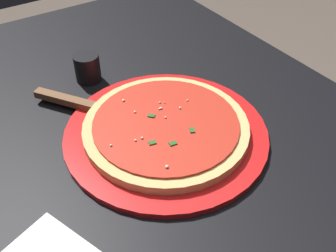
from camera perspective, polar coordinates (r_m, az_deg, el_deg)
The scene contains 5 objects.
restaurant_table at distance 0.81m, azimuth -1.63°, elevation -7.60°, with size 1.12×0.76×0.77m.
serving_plate at distance 0.68m, azimuth 0.00°, elevation -0.92°, with size 0.35×0.35×0.01m, color red.
pizza at distance 0.67m, azimuth -0.00°, elevation 0.04°, with size 0.29×0.29×0.02m.
pizza_server at distance 0.74m, azimuth -12.13°, elevation 2.93°, with size 0.21×0.16×0.01m.
cup_small_sauce at distance 0.82m, azimuth -11.71°, elevation 8.35°, with size 0.05×0.05×0.06m, color black.
Camera 1 is at (0.46, -0.27, 1.23)m, focal length 41.68 mm.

